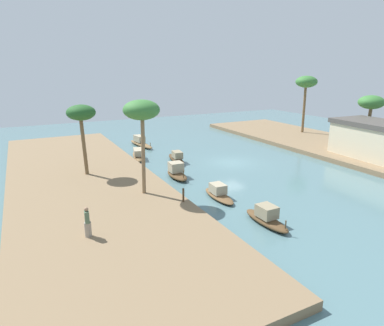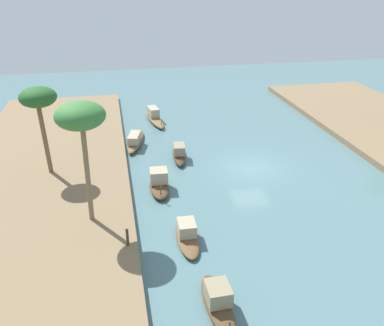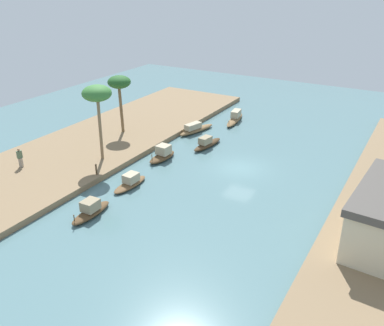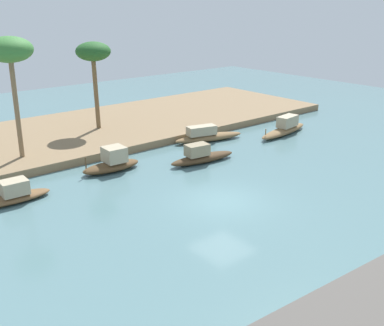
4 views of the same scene
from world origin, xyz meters
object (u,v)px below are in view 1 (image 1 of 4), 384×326
sampan_near_left_bank (141,143)px  riverside_building (376,139)px  mooring_post (183,195)px  palm_tree_left_far (141,112)px  palm_tree_right_tall (371,103)px  palm_tree_left_near (81,115)px  sampan_upstream_small (176,158)px  sampan_with_tall_canopy (219,193)px  palm_tree_right_short (306,83)px  person_on_near_bank (88,224)px  sampan_foreground (266,218)px  sampan_open_hull (138,155)px  sampan_midstream (177,172)px

sampan_near_left_bank → riverside_building: riverside_building is taller
mooring_post → palm_tree_left_far: palm_tree_left_far is taller
palm_tree_left_far → palm_tree_right_tall: (-2.40, 27.23, -0.89)m
sampan_near_left_bank → palm_tree_left_near: size_ratio=0.91×
sampan_upstream_small → sampan_with_tall_canopy: 10.40m
palm_tree_right_short → palm_tree_left_near: bearing=-78.7°
sampan_with_tall_canopy → riverside_building: riverside_building is taller
riverside_building → palm_tree_left_near: bearing=-101.7°
sampan_with_tall_canopy → palm_tree_left_near: size_ratio=0.62×
sampan_near_left_bank → person_on_near_bank: size_ratio=3.20×
palm_tree_left_near → mooring_post: bearing=26.9°
riverside_building → mooring_post: bearing=-81.6°
riverside_building → palm_tree_left_far: bearing=-88.6°
sampan_near_left_bank → sampan_with_tall_canopy: sampan_near_left_bank is taller
palm_tree_right_tall → palm_tree_right_short: size_ratio=0.75×
sampan_upstream_small → palm_tree_left_near: (1.59, -9.10, 5.12)m
sampan_near_left_bank → mooring_post: mooring_post is taller
sampan_upstream_small → sampan_foreground: sampan_foreground is taller
palm_tree_left_far → palm_tree_right_short: palm_tree_right_short is taller
person_on_near_bank → palm_tree_left_near: bearing=-4.1°
sampan_foreground → riverside_building: 19.80m
person_on_near_bank → palm_tree_right_tall: (-7.21, 32.07, 4.18)m
sampan_upstream_small → sampan_near_left_bank: size_ratio=0.80×
sampan_with_tall_canopy → palm_tree_right_short: 28.01m
palm_tree_left_far → sampan_with_tall_canopy: bearing=64.5°
sampan_near_left_bank → sampan_foreground: bearing=-8.8°
sampan_foreground → sampan_with_tall_canopy: sampan_foreground is taller
sampan_near_left_bank → palm_tree_left_near: 13.96m
sampan_near_left_bank → sampan_open_hull: 5.78m
sampan_open_hull → person_on_near_bank: (15.94, -7.98, 0.81)m
sampan_with_tall_canopy → palm_tree_right_tall: palm_tree_right_tall is taller
palm_tree_left_far → sampan_upstream_small: bearing=142.4°
mooring_post → sampan_with_tall_canopy: bearing=98.8°
palm_tree_left_near → palm_tree_left_far: palm_tree_left_far is taller
mooring_post → palm_tree_left_far: (-2.77, -1.75, 5.33)m
sampan_upstream_small → mooring_post: (10.79, -4.43, 0.55)m
mooring_post → palm_tree_right_short: size_ratio=0.12×
sampan_with_tall_canopy → palm_tree_right_tall: bearing=103.8°
sampan_with_tall_canopy → person_on_near_bank: person_on_near_bank is taller
sampan_foreground → palm_tree_right_short: (-19.71, 22.43, 6.75)m
sampan_near_left_bank → sampan_with_tall_canopy: (18.79, -0.47, -0.06)m
sampan_near_left_bank → palm_tree_right_short: 23.65m
person_on_near_bank → riverside_building: size_ratio=0.20×
person_on_near_bank → palm_tree_right_tall: size_ratio=0.29×
sampan_open_hull → riverside_building: riverside_building is taller
sampan_upstream_small → sampan_with_tall_canopy: bearing=-0.6°
sampan_upstream_small → palm_tree_right_short: (-4.48, 21.42, 6.77)m
sampan_midstream → riverside_building: 20.36m
palm_tree_left_far → palm_tree_right_short: size_ratio=0.86×
sampan_midstream → sampan_with_tall_canopy: 5.75m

